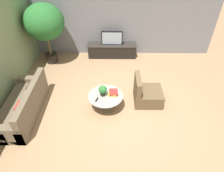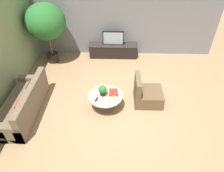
{
  "view_description": "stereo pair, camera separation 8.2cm",
  "coord_description": "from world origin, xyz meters",
  "px_view_note": "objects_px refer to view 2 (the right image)",
  "views": [
    {
      "loc": [
        -0.14,
        -4.11,
        4.09
      ],
      "look_at": [
        -0.18,
        0.31,
        0.55
      ],
      "focal_mm": 32.0,
      "sensor_mm": 36.0,
      "label": 1
    },
    {
      "loc": [
        -0.05,
        -4.11,
        4.09
      ],
      "look_at": [
        -0.18,
        0.31,
        0.55
      ],
      "focal_mm": 32.0,
      "sensor_mm": 36.0,
      "label": 2
    }
  ],
  "objects_px": {
    "couch_by_wall": "(24,105)",
    "media_console": "(113,50)",
    "television": "(113,38)",
    "armchair_wicker": "(146,94)",
    "coffee_table": "(105,99)",
    "potted_plant_tabletop": "(103,90)",
    "potted_palm_tall": "(46,23)"
  },
  "relations": [
    {
      "from": "media_console",
      "to": "coffee_table",
      "type": "bearing_deg",
      "value": -92.97
    },
    {
      "from": "potted_palm_tall",
      "to": "potted_plant_tabletop",
      "type": "distance_m",
      "value": 3.34
    },
    {
      "from": "media_console",
      "to": "television",
      "type": "relative_size",
      "value": 2.34
    },
    {
      "from": "coffee_table",
      "to": "media_console",
      "type": "bearing_deg",
      "value": 87.03
    },
    {
      "from": "coffee_table",
      "to": "armchair_wicker",
      "type": "height_order",
      "value": "armchair_wicker"
    },
    {
      "from": "television",
      "to": "potted_palm_tall",
      "type": "relative_size",
      "value": 0.37
    },
    {
      "from": "couch_by_wall",
      "to": "potted_plant_tabletop",
      "type": "relative_size",
      "value": 6.91
    },
    {
      "from": "couch_by_wall",
      "to": "media_console",
      "type": "bearing_deg",
      "value": 143.27
    },
    {
      "from": "television",
      "to": "potted_palm_tall",
      "type": "distance_m",
      "value": 2.46
    },
    {
      "from": "couch_by_wall",
      "to": "television",
      "type": "bearing_deg",
      "value": 143.26
    },
    {
      "from": "potted_plant_tabletop",
      "to": "armchair_wicker",
      "type": "bearing_deg",
      "value": 11.12
    },
    {
      "from": "television",
      "to": "armchair_wicker",
      "type": "height_order",
      "value": "television"
    },
    {
      "from": "coffee_table",
      "to": "potted_plant_tabletop",
      "type": "bearing_deg",
      "value": 162.4
    },
    {
      "from": "coffee_table",
      "to": "potted_plant_tabletop",
      "type": "distance_m",
      "value": 0.31
    },
    {
      "from": "television",
      "to": "coffee_table",
      "type": "distance_m",
      "value": 2.95
    },
    {
      "from": "armchair_wicker",
      "to": "potted_palm_tall",
      "type": "relative_size",
      "value": 0.39
    },
    {
      "from": "media_console",
      "to": "television",
      "type": "bearing_deg",
      "value": -90.0
    },
    {
      "from": "media_console",
      "to": "couch_by_wall",
      "type": "height_order",
      "value": "couch_by_wall"
    },
    {
      "from": "media_console",
      "to": "couch_by_wall",
      "type": "bearing_deg",
      "value": -126.73
    },
    {
      "from": "coffee_table",
      "to": "armchair_wicker",
      "type": "distance_m",
      "value": 1.21
    },
    {
      "from": "media_console",
      "to": "potted_plant_tabletop",
      "type": "relative_size",
      "value": 6.14
    },
    {
      "from": "television",
      "to": "armchair_wicker",
      "type": "distance_m",
      "value": 2.88
    },
    {
      "from": "coffee_table",
      "to": "couch_by_wall",
      "type": "height_order",
      "value": "couch_by_wall"
    },
    {
      "from": "media_console",
      "to": "potted_palm_tall",
      "type": "relative_size",
      "value": 0.86
    },
    {
      "from": "television",
      "to": "potted_palm_tall",
      "type": "bearing_deg",
      "value": -169.05
    },
    {
      "from": "media_console",
      "to": "potted_palm_tall",
      "type": "xyz_separation_m",
      "value": [
        -2.3,
        -0.45,
        1.26
      ]
    },
    {
      "from": "coffee_table",
      "to": "potted_palm_tall",
      "type": "distance_m",
      "value": 3.49
    },
    {
      "from": "potted_plant_tabletop",
      "to": "coffee_table",
      "type": "bearing_deg",
      "value": -17.6
    },
    {
      "from": "media_console",
      "to": "couch_by_wall",
      "type": "relative_size",
      "value": 0.89
    },
    {
      "from": "couch_by_wall",
      "to": "potted_plant_tabletop",
      "type": "bearing_deg",
      "value": 97.64
    },
    {
      "from": "potted_palm_tall",
      "to": "potted_plant_tabletop",
      "type": "relative_size",
      "value": 7.15
    },
    {
      "from": "media_console",
      "to": "potted_plant_tabletop",
      "type": "xyz_separation_m",
      "value": [
        -0.22,
        -2.89,
        0.34
      ]
    }
  ]
}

